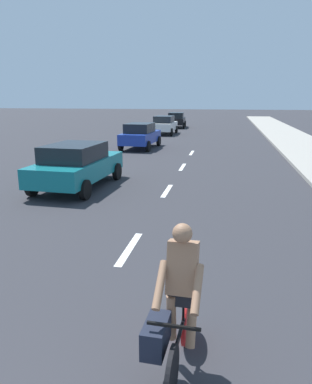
% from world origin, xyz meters
% --- Properties ---
extents(ground_plane, '(160.00, 160.00, 0.00)m').
position_xyz_m(ground_plane, '(0.00, 20.00, 0.00)').
color(ground_plane, '#2D2D33').
extents(lane_stripe_2, '(0.16, 1.80, 0.01)m').
position_xyz_m(lane_stripe_2, '(0.00, 6.90, 0.00)').
color(lane_stripe_2, white).
rests_on(lane_stripe_2, ground).
extents(lane_stripe_3, '(0.16, 1.80, 0.01)m').
position_xyz_m(lane_stripe_3, '(0.00, 12.00, 0.00)').
color(lane_stripe_3, white).
rests_on(lane_stripe_3, ground).
extents(lane_stripe_4, '(0.16, 1.80, 0.01)m').
position_xyz_m(lane_stripe_4, '(0.00, 16.54, 0.00)').
color(lane_stripe_4, white).
rests_on(lane_stripe_4, ground).
extents(lane_stripe_5, '(0.16, 1.80, 0.01)m').
position_xyz_m(lane_stripe_5, '(0.00, 21.07, 0.00)').
color(lane_stripe_5, white).
rests_on(lane_stripe_5, ground).
extents(cyclist, '(0.62, 1.71, 1.82)m').
position_xyz_m(cyclist, '(1.45, 3.48, 0.83)').
color(cyclist, black).
rests_on(cyclist, ground).
extents(parked_car_teal, '(2.21, 4.51, 1.57)m').
position_xyz_m(parked_car_teal, '(-3.20, 11.90, 0.84)').
color(parked_car_teal, '#14727A').
rests_on(parked_car_teal, ground).
extents(parked_car_blue, '(2.04, 4.11, 1.57)m').
position_xyz_m(parked_car_blue, '(-3.35, 22.43, 0.84)').
color(parked_car_blue, '#1E389E').
rests_on(parked_car_blue, ground).
extents(parked_car_white, '(1.93, 4.06, 1.57)m').
position_xyz_m(parked_car_white, '(-3.38, 31.68, 0.84)').
color(parked_car_white, white).
rests_on(parked_car_white, ground).
extents(parked_car_black, '(2.09, 4.18, 1.57)m').
position_xyz_m(parked_car_black, '(-3.33, 39.07, 0.84)').
color(parked_car_black, black).
rests_on(parked_car_black, ground).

